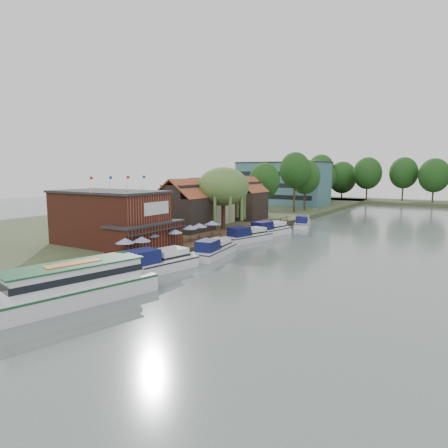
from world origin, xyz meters
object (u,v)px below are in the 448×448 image
Objects in this scene: willow at (223,198)px; cruiser_1 at (214,247)px; umbrella_5 at (199,231)px; swan at (119,280)px; umbrella_1 at (142,247)px; umbrella_4 at (190,233)px; umbrella_3 at (174,238)px; cruiser_0 at (158,259)px; umbrella_0 at (125,249)px; umbrella_2 at (151,241)px; pub at (120,219)px; cottage_c at (245,198)px; umbrella_6 at (212,229)px; cruiser_2 at (248,234)px; cottage_b at (204,200)px; cottage_a at (184,205)px; cruiser_3 at (269,228)px; cruiser_4 at (303,221)px; tour_boat at (65,284)px.

willow is 17.65m from cruiser_1.
umbrella_5 reaches higher than swan.
umbrella_1 is 10.72m from umbrella_4.
umbrella_3 is 0.22× the size of cruiser_0.
umbrella_3 is at bearing 127.16° from cruiser_0.
umbrella_2 is (-0.68, 4.91, 0.00)m from umbrella_0.
cottage_c reaches higher than pub.
cottage_c is 0.78× the size of cruiser_0.
umbrella_0 is 17.77m from umbrella_6.
pub is 19.68m from cruiser_2.
cruiser_0 is at bearing -63.44° from umbrella_3.
cottage_c is 0.86× the size of cruiser_2.
umbrella_0 is 1.00× the size of umbrella_5.
willow reaches higher than pub.
umbrella_4 is 2.17m from umbrella_5.
cottage_b is 0.98× the size of cruiser_1.
pub is 2.33× the size of cottage_a.
umbrella_3 reaches higher than cruiser_1.
umbrella_6 is 12.26m from cruiser_3.
cruiser_1 is (5.10, -1.75, -1.10)m from umbrella_4.
cottage_a reaches higher than cruiser_4.
umbrella_2 and umbrella_5 have the same top height.
cruiser_2 reaches higher than cruiser_4.
cruiser_0 is at bearing -78.60° from cruiser_3.
umbrella_3 is 1.00× the size of umbrella_5.
umbrella_5 is 5.40× the size of swan.
cruiser_1 is (5.43, 5.73, -1.10)m from umbrella_2.
umbrella_4 is 5.40× the size of swan.
umbrella_2 is (6.00, -34.68, -2.96)m from cottage_c.
willow is (4.50, 5.00, 0.96)m from cottage_a.
swan is at bearing -79.08° from cruiser_3.
cruiser_4 is at bearing 82.28° from umbrella_3.
umbrella_2 and umbrella_6 have the same top height.
cottage_a is at bearing 122.49° from umbrella_3.
cottage_c is 3.58× the size of umbrella_1.
umbrella_4 is at bearing -48.20° from cottage_a.
umbrella_4 is 1.00× the size of umbrella_5.
willow is 26.09m from umbrella_0.
umbrella_3 is 20.06m from tour_boat.
umbrella_4 is at bearing 120.54° from cruiser_0.
cottage_b is 44.64m from tour_boat.
cruiser_0 is at bearing -70.06° from umbrella_4.
umbrella_6 is (2.94, -7.83, -3.93)m from willow.
umbrella_1 is 6.96m from swan.
willow is 1.06× the size of cruiser_1.
cruiser_1 is at bearing -18.93° from umbrella_4.
umbrella_4 is 30.09m from cruiser_4.
cruiser_3 is (3.95, 16.97, -1.02)m from umbrella_4.
cruiser_2 is at bearing 81.35° from umbrella_0.
cottage_b is 38.04m from swan.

